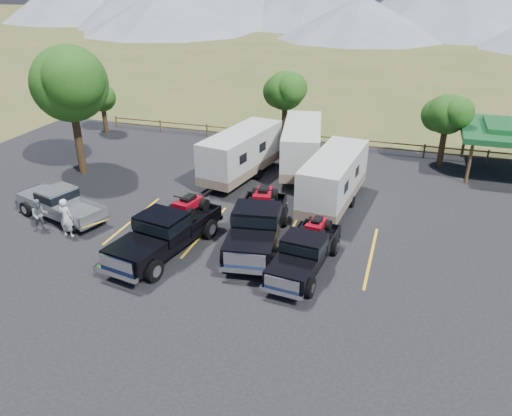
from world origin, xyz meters
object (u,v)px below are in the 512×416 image
(trailer_left, at_px, (241,154))
(rig_right, at_px, (305,250))
(rig_center, at_px, (258,223))
(trailer_center, at_px, (302,147))
(trailer_right, at_px, (334,180))
(pickup_silver, at_px, (60,204))
(person_b, at_px, (40,215))
(tree_big_nw, at_px, (69,84))
(person_a, at_px, (66,218))
(rig_left, at_px, (167,230))

(trailer_left, bearing_deg, rig_right, -45.83)
(trailer_left, bearing_deg, rig_center, -55.05)
(trailer_center, bearing_deg, rig_right, -86.70)
(rig_center, relative_size, trailer_right, 0.82)
(trailer_center, distance_m, pickup_silver, 14.53)
(trailer_left, distance_m, person_b, 11.87)
(trailer_center, xyz_separation_m, pickup_silver, (-10.11, -10.41, -0.73))
(rig_center, bearing_deg, pickup_silver, 174.80)
(rig_right, height_order, pickup_silver, rig_right)
(tree_big_nw, xyz_separation_m, pickup_silver, (3.03, -6.02, -4.71))
(trailer_left, relative_size, pickup_silver, 1.49)
(person_a, bearing_deg, tree_big_nw, -61.37)
(rig_left, bearing_deg, person_a, -167.72)
(rig_right, bearing_deg, trailer_left, 129.76)
(tree_big_nw, height_order, trailer_right, tree_big_nw)
(trailer_right, bearing_deg, trailer_left, 164.22)
(tree_big_nw, relative_size, trailer_left, 0.93)
(pickup_silver, relative_size, person_b, 3.50)
(trailer_center, distance_m, person_b, 15.63)
(rig_left, distance_m, trailer_left, 9.49)
(person_a, bearing_deg, rig_left, 179.56)
(rig_center, relative_size, trailer_left, 0.81)
(person_b, bearing_deg, trailer_right, -11.46)
(trailer_right, bearing_deg, rig_center, -110.80)
(rig_left, bearing_deg, trailer_left, 98.95)
(person_b, bearing_deg, rig_center, -29.57)
(rig_right, relative_size, person_a, 2.89)
(trailer_center, bearing_deg, person_a, -136.57)
(rig_right, xyz_separation_m, person_a, (-11.42, -0.62, 0.10))
(pickup_silver, bearing_deg, trailer_center, 152.05)
(rig_right, bearing_deg, tree_big_nw, 162.78)
(rig_left, relative_size, person_b, 4.15)
(person_a, bearing_deg, person_b, -6.99)
(rig_center, height_order, trailer_right, trailer_right)
(trailer_right, relative_size, person_b, 5.12)
(rig_center, bearing_deg, trailer_left, 105.84)
(trailer_left, height_order, person_a, trailer_left)
(tree_big_nw, xyz_separation_m, trailer_left, (9.93, 2.15, -4.03))
(pickup_silver, height_order, person_a, person_a)
(tree_big_nw, bearing_deg, pickup_silver, -63.28)
(rig_right, xyz_separation_m, trailer_center, (-2.79, 11.28, 0.70))
(trailer_center, bearing_deg, pickup_silver, -144.77)
(trailer_left, xyz_separation_m, trailer_right, (6.02, -2.37, -0.02))
(pickup_silver, bearing_deg, tree_big_nw, -137.05)
(trailer_center, relative_size, trailer_right, 1.05)
(rig_left, xyz_separation_m, rig_right, (6.23, 0.44, -0.16))
(person_b, bearing_deg, tree_big_nw, 71.16)
(rig_left, bearing_deg, rig_center, 37.93)
(rig_center, bearing_deg, rig_right, -38.25)
(rig_left, xyz_separation_m, pickup_silver, (-6.67, 1.31, -0.20))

